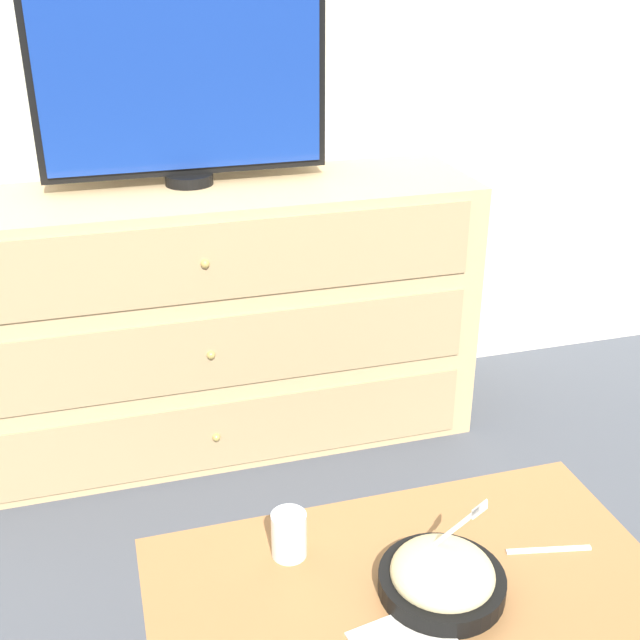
% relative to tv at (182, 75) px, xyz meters
% --- Properties ---
extents(ground_plane, '(12.00, 12.00, 0.00)m').
position_rel_tv_xyz_m(ground_plane, '(-0.04, 0.18, -1.13)').
color(ground_plane, '#474C56').
extents(wall_back, '(12.00, 0.05, 2.60)m').
position_rel_tv_xyz_m(wall_back, '(-0.04, 0.20, 0.17)').
color(wall_back, silver).
rests_on(wall_back, ground_plane).
extents(dresser, '(1.67, 0.46, 0.82)m').
position_rel_tv_xyz_m(dresser, '(-0.01, -0.08, -0.72)').
color(dresser, tan).
rests_on(dresser, ground_plane).
extents(tv, '(0.82, 0.14, 0.60)m').
position_rel_tv_xyz_m(tv, '(0.00, 0.00, 0.00)').
color(tv, black).
rests_on(tv, dresser).
extents(coffee_table, '(0.94, 0.54, 0.41)m').
position_rel_tv_xyz_m(coffee_table, '(0.20, -1.30, -0.78)').
color(coffee_table, '#9E6B3D').
rests_on(coffee_table, ground_plane).
extents(takeout_bowl, '(0.23, 0.23, 0.18)m').
position_rel_tv_xyz_m(takeout_bowl, '(0.24, -1.32, -0.69)').
color(takeout_bowl, black).
rests_on(takeout_bowl, coffee_table).
extents(drink_cup, '(0.07, 0.07, 0.09)m').
position_rel_tv_xyz_m(drink_cup, '(0.01, -1.15, -0.68)').
color(drink_cup, '#9E6638').
rests_on(drink_cup, coffee_table).
extents(knife, '(0.16, 0.04, 0.01)m').
position_rel_tv_xyz_m(knife, '(0.48, -1.28, -0.72)').
color(knife, white).
rests_on(knife, coffee_table).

